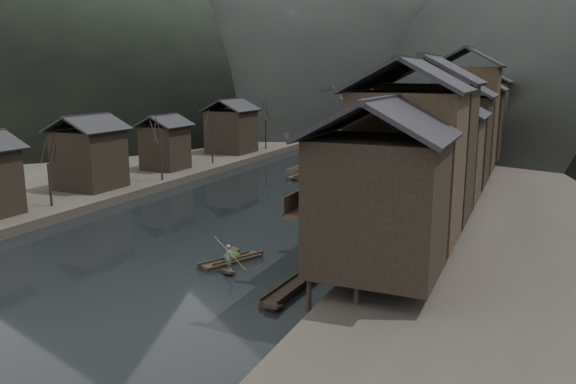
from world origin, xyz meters
The scene contains 12 objects.
water centered at (0.00, 0.00, 0.00)m, with size 300.00×300.00×0.00m, color black.
left_bank centered at (-35.00, 40.00, 0.60)m, with size 40.00×200.00×1.20m, color #2D2823.
stilt_houses centered at (17.28, 19.72, 8.99)m, with size 9.00×67.60×16.80m.
left_houses centered at (-20.50, 20.12, 5.66)m, with size 8.10×53.20×8.73m.
bare_trees centered at (-17.00, 18.47, 6.24)m, with size 3.57×61.24×7.13m.
moored_sampans centered at (11.73, 21.45, 0.20)m, with size 3.17×63.22×0.47m.
midriver_boats centered at (-0.49, 49.95, 0.20)m, with size 16.31×42.38×0.45m.
stone_bridge centered at (0.00, 72.00, 5.11)m, with size 40.00×6.00×9.00m.
hero_sampan centered at (5.32, -3.59, 0.20)m, with size 3.13×5.29×0.44m.
cargo_heap centered at (5.21, -3.36, 0.80)m, with size 1.19×1.56×0.72m, color black.
boatman centered at (6.12, -5.31, 1.35)m, with size 0.66×0.44×1.82m, color #5C5C5F.
bamboo_pole centered at (6.32, -5.31, 3.75)m, with size 0.06×0.06×3.79m, color #8C7A51.
Camera 1 is at (25.10, -37.83, 13.72)m, focal length 35.00 mm.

